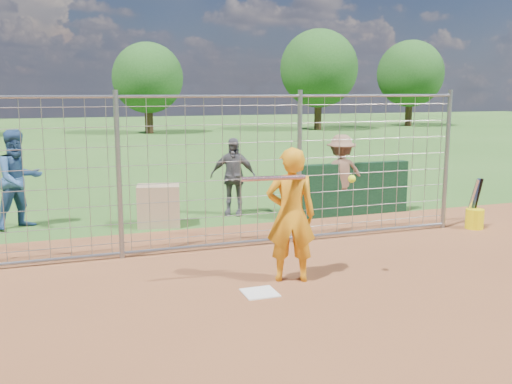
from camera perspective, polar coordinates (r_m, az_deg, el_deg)
name	(u,v)px	position (r m, az deg, el deg)	size (l,w,h in m)	color
ground	(255,289)	(7.66, -0.14, -9.64)	(100.00, 100.00, 0.00)	#2D591E
home_plate	(260,293)	(7.48, 0.38, -10.06)	(0.43, 0.43, 0.02)	silver
dugout_wall	(351,189)	(12.08, 9.52, 0.28)	(2.60, 0.20, 1.10)	#11381E
batter	(291,215)	(7.74, 3.50, -2.32)	(0.67, 0.44, 1.85)	orange
bystander_a	(19,179)	(11.63, -22.63, 1.18)	(0.91, 0.71, 1.87)	#294D7D
bystander_b	(233,177)	(11.90, -2.32, 1.55)	(0.96, 0.40, 1.63)	#4F4F53
bystander_c	(341,175)	(11.99, 8.47, 1.67)	(1.09, 0.63, 1.69)	brown
equipment_bin	(159,206)	(11.13, -9.71, -1.35)	(0.80, 0.55, 0.80)	tan
equipment_in_play	(293,178)	(7.43, 3.69, 1.38)	(1.52, 0.31, 0.12)	silver
bucket_with_bats	(475,216)	(11.56, 21.01, -2.25)	(0.34, 0.37, 0.97)	yellow
backstop_fence	(214,174)	(9.22, -4.24, 1.80)	(9.08, 0.08, 2.60)	gray
tree_line	(149,71)	(35.38, -10.63, 11.82)	(44.66, 6.72, 6.48)	#3F2B19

